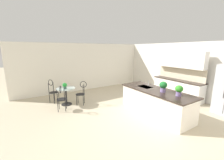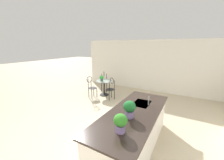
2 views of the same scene
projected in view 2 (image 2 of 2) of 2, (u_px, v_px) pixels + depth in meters
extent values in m
plane|color=beige|center=(109.00, 129.00, 4.07)|extent=(40.00, 40.00, 0.00)
cube|color=silver|center=(151.00, 66.00, 7.32)|extent=(0.12, 7.80, 2.70)
cube|color=white|center=(133.00, 130.00, 3.30)|extent=(2.70, 0.96, 0.88)
cube|color=#2D231E|center=(134.00, 112.00, 3.18)|extent=(2.80, 1.06, 0.04)
cube|color=#B2B5BA|center=(142.00, 104.00, 3.65)|extent=(0.56, 0.40, 0.03)
cylinder|color=black|center=(104.00, 95.00, 6.89)|extent=(0.44, 0.44, 0.03)
cylinder|color=black|center=(104.00, 88.00, 6.80)|extent=(0.07, 0.07, 0.69)
cylinder|color=#B2C6C1|center=(104.00, 81.00, 6.71)|extent=(0.80, 0.80, 0.01)
cylinder|color=black|center=(106.00, 94.00, 6.37)|extent=(0.03, 0.03, 0.45)
cylinder|color=black|center=(111.00, 93.00, 6.51)|extent=(0.03, 0.03, 0.45)
cylinder|color=black|center=(109.00, 96.00, 6.14)|extent=(0.03, 0.03, 0.45)
cylinder|color=black|center=(115.00, 95.00, 6.27)|extent=(0.03, 0.03, 0.45)
cylinder|color=black|center=(110.00, 89.00, 6.26)|extent=(0.52, 0.52, 0.02)
cylinder|color=black|center=(109.00, 86.00, 6.02)|extent=(0.03, 0.03, 0.45)
cylinder|color=black|center=(114.00, 85.00, 6.15)|extent=(0.03, 0.03, 0.45)
torus|color=black|center=(112.00, 81.00, 6.03)|extent=(0.16, 0.26, 0.28)
cylinder|color=black|center=(107.00, 87.00, 7.39)|extent=(0.03, 0.03, 0.45)
cylinder|color=black|center=(101.00, 87.00, 7.38)|extent=(0.03, 0.03, 0.45)
cylinder|color=black|center=(107.00, 86.00, 7.66)|extent=(0.03, 0.03, 0.45)
cylinder|color=black|center=(102.00, 86.00, 7.65)|extent=(0.03, 0.03, 0.45)
cylinder|color=black|center=(104.00, 82.00, 7.46)|extent=(0.52, 0.52, 0.02)
cylinder|color=black|center=(106.00, 78.00, 7.56)|extent=(0.03, 0.03, 0.45)
cylinder|color=black|center=(102.00, 78.00, 7.55)|extent=(0.03, 0.03, 0.45)
torus|color=black|center=(104.00, 74.00, 7.50)|extent=(0.25, 0.17, 0.28)
cylinder|color=black|center=(94.00, 91.00, 6.73)|extent=(0.03, 0.03, 0.45)
cylinder|color=black|center=(97.00, 93.00, 6.52)|extent=(0.03, 0.03, 0.45)
cylinder|color=black|center=(89.00, 93.00, 6.56)|extent=(0.03, 0.03, 0.45)
cylinder|color=black|center=(92.00, 94.00, 6.35)|extent=(0.03, 0.03, 0.45)
cylinder|color=black|center=(93.00, 88.00, 6.48)|extent=(0.49, 0.49, 0.02)
cylinder|color=black|center=(88.00, 84.00, 6.43)|extent=(0.03, 0.03, 0.45)
cylinder|color=black|center=(91.00, 85.00, 6.24)|extent=(0.03, 0.03, 0.45)
torus|color=black|center=(89.00, 79.00, 6.28)|extent=(0.27, 0.12, 0.28)
cylinder|color=#B2B5BA|center=(149.00, 101.00, 3.53)|extent=(0.02, 0.02, 0.22)
cylinder|color=#385147|center=(102.00, 80.00, 6.62)|extent=(0.13, 0.13, 0.10)
ellipsoid|color=#218C32|center=(102.00, 77.00, 6.58)|extent=(0.19, 0.19, 0.17)
cylinder|color=#7A669E|center=(120.00, 129.00, 2.41)|extent=(0.17, 0.17, 0.13)
ellipsoid|color=#308626|center=(121.00, 120.00, 2.37)|extent=(0.24, 0.24, 0.22)
cylinder|color=#7A669E|center=(129.00, 114.00, 2.91)|extent=(0.18, 0.18, 0.14)
ellipsoid|color=#1B642A|center=(129.00, 106.00, 2.86)|extent=(0.26, 0.26, 0.24)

